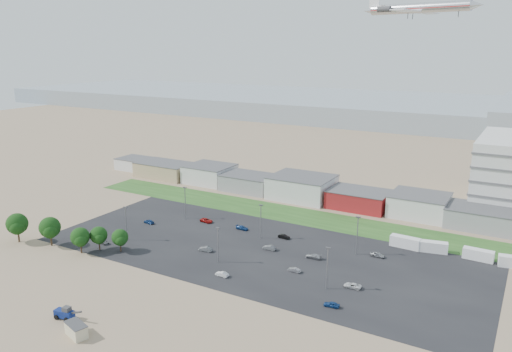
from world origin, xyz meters
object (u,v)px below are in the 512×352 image
Objects in this scene: parked_car_2 at (332,304)px; parked_car_11 at (284,237)px; parked_car_4 at (206,249)px; parked_car_12 at (313,256)px; portable_shed at (76,330)px; airliner at (419,8)px; parked_car_5 at (149,222)px; parked_car_13 at (222,274)px; parked_car_0 at (352,286)px; tree_far_left at (17,226)px; parked_car_7 at (270,248)px; telehandler at (64,312)px; parked_car_9 at (206,220)px; parked_car_10 at (104,242)px; parked_car_1 at (294,270)px; box_trailer_a at (405,242)px; parked_car_6 at (242,228)px; parked_car_8 at (378,255)px.

parked_car_2 is 0.96× the size of parked_car_11.
parked_car_12 is at bearing 104.70° from parked_car_4.
portable_shed is 0.11× the size of airliner.
airliner is 12.50× the size of parked_car_5.
portable_shed is at bearing -14.05° from parked_car_13.
parked_car_0 is at bearing 89.81° from parked_car_5.
parked_car_4 is at bearing -96.39° from airliner.
tree_far_left reaches higher than parked_car_0.
parked_car_7 is 1.10× the size of parked_car_13.
parked_car_11 is (18.96, 61.97, -0.82)m from telehandler.
tree_far_left reaches higher than parked_car_9.
telehandler is at bearing -34.45° from parked_car_12.
portable_shed is at bearing -27.19° from parked_car_12.
telehandler is 0.70× the size of tree_far_left.
parked_car_11 is 0.82× the size of parked_car_12.
parked_car_7 reaches higher than parked_car_10.
parked_car_1 is 0.89× the size of parked_car_5.
parked_car_4 is 23.81m from parked_car_11.
portable_shed is 67.17m from parked_car_9.
parked_car_13 reaches higher than parked_car_1.
parked_car_4 is (-26.56, -0.40, 0.10)m from parked_car_1.
box_trailer_a reaches higher than parked_car_12.
parked_car_11 is at bearing 110.61° from parked_car_5.
parked_car_1 is 0.95× the size of parked_car_13.
parked_car_10 is (-28.14, -9.94, -0.09)m from parked_car_4.
parked_car_10 is 40.53m from parked_car_13.
tree_far_left is at bearing 147.30° from telehandler.
parked_car_9 is at bearing -110.53° from parked_car_7.
airliner is 12.16× the size of parked_car_10.
parked_car_11 is 1.03× the size of parked_car_13.
airliner is at bearing 174.38° from parked_car_12.
airliner reaches higher than parked_car_6.
box_trailer_a is at bearing -68.05° from parked_car_11.
airliner reaches higher than parked_car_8.
tree_far_left is 154.79m from airliner.
portable_shed is 1.52× the size of parked_car_2.
parked_car_13 is (-34.05, -40.48, -0.96)m from box_trailer_a.
parked_car_5 is 0.97× the size of parked_car_7.
portable_shed is 52.33m from parked_car_1.
telehandler is 62.12m from parked_car_12.
parked_car_11 is at bearing -88.96° from parked_car_6.
parked_car_11 is at bearing 137.19° from parked_car_4.
portable_shed is at bearing -30.61° from telehandler.
parked_car_11 is 29.67m from parked_car_13.
parked_car_7 reaches higher than parked_car_12.
box_trailer_a is 11.35m from parked_car_8.
box_trailer_a is 2.14× the size of parked_car_10.
box_trailer_a reaches higher than parked_car_11.
parked_car_13 is at bearing -39.07° from parked_car_12.
parked_car_9 is (-13.27, -0.05, 0.02)m from parked_car_6.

